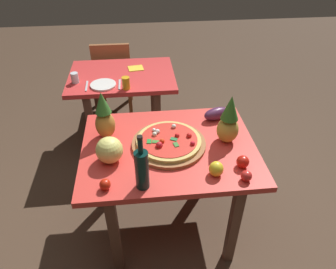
{
  "coord_description": "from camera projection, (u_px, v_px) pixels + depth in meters",
  "views": [
    {
      "loc": [
        -0.17,
        -1.54,
        2.0
      ],
      "look_at": [
        -0.0,
        0.06,
        0.79
      ],
      "focal_mm": 32.99,
      "sensor_mm": 36.0,
      "label": 1
    }
  ],
  "objects": [
    {
      "name": "tomato_near_board",
      "position": [
        105.0,
        184.0,
        1.68
      ],
      "size": [
        0.06,
        0.06,
        0.06
      ],
      "primitive_type": "sphere",
      "color": "red",
      "rests_on": "display_table"
    },
    {
      "name": "dinner_plate",
      "position": [
        103.0,
        85.0,
        2.65
      ],
      "size": [
        0.22,
        0.22,
        0.02
      ],
      "primitive_type": "cylinder",
      "color": "white",
      "rests_on": "background_table"
    },
    {
      "name": "pizza_board",
      "position": [
        169.0,
        144.0,
        2.0
      ],
      "size": [
        0.48,
        0.48,
        0.02
      ],
      "primitive_type": "cylinder",
      "color": "#955B33",
      "rests_on": "display_table"
    },
    {
      "name": "napkin_folded",
      "position": [
        136.0,
        68.0,
        2.93
      ],
      "size": [
        0.15,
        0.14,
        0.01
      ],
      "primitive_type": "cube",
      "rotation": [
        0.0,
        0.0,
        0.13
      ],
      "color": "yellow",
      "rests_on": "background_table"
    },
    {
      "name": "pizza",
      "position": [
        169.0,
        140.0,
        1.98
      ],
      "size": [
        0.42,
        0.42,
        0.06
      ],
      "color": "tan",
      "rests_on": "pizza_board"
    },
    {
      "name": "dining_chair",
      "position": [
        113.0,
        73.0,
        3.43
      ],
      "size": [
        0.4,
        0.4,
        0.85
      ],
      "rotation": [
        0.0,
        0.0,
        3.14
      ],
      "color": "#955B33",
      "rests_on": "ground_plane"
    },
    {
      "name": "ground_plane",
      "position": [
        169.0,
        218.0,
        2.44
      ],
      "size": [
        10.0,
        10.0,
        0.0
      ],
      "primitive_type": "plane",
      "color": "#4C3828"
    },
    {
      "name": "bell_pepper",
      "position": [
        216.0,
        169.0,
        1.76
      ],
      "size": [
        0.08,
        0.08,
        0.09
      ],
      "primitive_type": "ellipsoid",
      "color": "yellow",
      "rests_on": "display_table"
    },
    {
      "name": "pineapple_right",
      "position": [
        104.0,
        118.0,
        1.99
      ],
      "size": [
        0.13,
        0.13,
        0.34
      ],
      "color": "#B77F34",
      "rests_on": "display_table"
    },
    {
      "name": "drinking_glass_water",
      "position": [
        75.0,
        78.0,
        2.68
      ],
      "size": [
        0.06,
        0.06,
        0.09
      ],
      "primitive_type": "cylinder",
      "color": "silver",
      "rests_on": "background_table"
    },
    {
      "name": "eggplant",
      "position": [
        217.0,
        114.0,
        2.22
      ],
      "size": [
        0.22,
        0.15,
        0.09
      ],
      "primitive_type": "ellipsoid",
      "rotation": [
        0.0,
        0.0,
        0.31
      ],
      "color": "#4D2346",
      "rests_on": "display_table"
    },
    {
      "name": "knife_utensil",
      "position": [
        120.0,
        84.0,
        2.67
      ],
      "size": [
        0.02,
        0.18,
        0.01
      ],
      "primitive_type": "cube",
      "rotation": [
        0.0,
        0.0,
        -0.0
      ],
      "color": "silver",
      "rests_on": "background_table"
    },
    {
      "name": "tomato_beside_pepper",
      "position": [
        246.0,
        176.0,
        1.73
      ],
      "size": [
        0.06,
        0.06,
        0.06
      ],
      "primitive_type": "sphere",
      "color": "red",
      "rests_on": "display_table"
    },
    {
      "name": "tomato_by_bottle",
      "position": [
        105.0,
        120.0,
        2.18
      ],
      "size": [
        0.06,
        0.06,
        0.06
      ],
      "primitive_type": "sphere",
      "color": "red",
      "rests_on": "display_table"
    },
    {
      "name": "display_table",
      "position": [
        169.0,
        157.0,
        2.06
      ],
      "size": [
        1.12,
        0.85,
        0.74
      ],
      "color": "brown",
      "rests_on": "ground_plane"
    },
    {
      "name": "melon",
      "position": [
        109.0,
        150.0,
        1.84
      ],
      "size": [
        0.16,
        0.16,
        0.16
      ],
      "primitive_type": "sphere",
      "color": "#E3DE71",
      "rests_on": "display_table"
    },
    {
      "name": "drinking_glass_juice",
      "position": [
        126.0,
        83.0,
        2.58
      ],
      "size": [
        0.07,
        0.07,
        0.11
      ],
      "primitive_type": "cylinder",
      "color": "gold",
      "rests_on": "background_table"
    },
    {
      "name": "fork_utensil",
      "position": [
        87.0,
        86.0,
        2.64
      ],
      "size": [
        0.02,
        0.18,
        0.01
      ],
      "primitive_type": "cube",
      "rotation": [
        0.0,
        0.0,
        0.03
      ],
      "color": "silver",
      "rests_on": "background_table"
    },
    {
      "name": "pineapple_left",
      "position": [
        229.0,
        122.0,
        1.95
      ],
      "size": [
        0.14,
        0.14,
        0.34
      ],
      "color": "gold",
      "rests_on": "display_table"
    },
    {
      "name": "tomato_at_corner",
      "position": [
        243.0,
        162.0,
        1.82
      ],
      "size": [
        0.08,
        0.08,
        0.08
      ],
      "primitive_type": "sphere",
      "color": "red",
      "rests_on": "display_table"
    },
    {
      "name": "wine_bottle",
      "position": [
        142.0,
        169.0,
        1.64
      ],
      "size": [
        0.08,
        0.08,
        0.35
      ],
      "color": "black",
      "rests_on": "display_table"
    },
    {
      "name": "background_table",
      "position": [
        123.0,
        86.0,
        2.91
      ],
      "size": [
        0.96,
        0.7,
        0.74
      ],
      "color": "brown",
      "rests_on": "ground_plane"
    }
  ]
}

